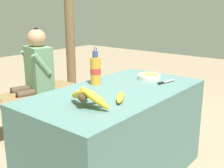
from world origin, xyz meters
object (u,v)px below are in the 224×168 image
object	(u,v)px
wooden_bench	(20,102)
seated_vendor	(35,72)
serving_bowl	(149,76)
loose_banana_front	(120,97)
water_bottle	(96,70)
banana_bunch_ripe	(87,95)
support_post_far	(69,17)
knife	(164,82)

from	to	relation	value
wooden_bench	seated_vendor	bearing A→B (deg)	-5.85
serving_bowl	loose_banana_front	xyz separation A→B (m)	(-0.61, -0.16, -0.00)
loose_banana_front	seated_vendor	bearing A→B (deg)	75.60
water_bottle	serving_bowl	bearing A→B (deg)	-30.28
banana_bunch_ripe	serving_bowl	bearing A→B (deg)	5.28
water_bottle	support_post_far	distance (m)	1.88
banana_bunch_ripe	loose_banana_front	xyz separation A→B (m)	(0.22, -0.08, -0.05)
support_post_far	banana_bunch_ripe	bearing A→B (deg)	-130.31
water_bottle	wooden_bench	size ratio (longest dim) A/B	0.21
support_post_far	wooden_bench	bearing A→B (deg)	-159.22
knife	seated_vendor	world-z (taller)	seated_vendor
water_bottle	seated_vendor	distance (m)	1.06
banana_bunch_ripe	serving_bowl	xyz separation A→B (m)	(0.83, 0.08, -0.05)
serving_bowl	wooden_bench	size ratio (longest dim) A/B	0.14
banana_bunch_ripe	seated_vendor	world-z (taller)	seated_vendor
loose_banana_front	support_post_far	world-z (taller)	support_post_far
banana_bunch_ripe	water_bottle	world-z (taller)	water_bottle
banana_bunch_ripe	support_post_far	size ratio (longest dim) A/B	0.15
serving_bowl	support_post_far	size ratio (longest dim) A/B	0.08
water_bottle	banana_bunch_ripe	bearing A→B (deg)	-143.07
knife	wooden_bench	xyz separation A→B (m)	(-0.40, 1.45, -0.37)
seated_vendor	banana_bunch_ripe	bearing A→B (deg)	81.24
water_bottle	wooden_bench	world-z (taller)	water_bottle
serving_bowl	water_bottle	size ratio (longest dim) A/B	0.65
serving_bowl	water_bottle	xyz separation A→B (m)	(-0.41, 0.24, 0.09)
knife	support_post_far	world-z (taller)	support_post_far
support_post_far	knife	bearing A→B (deg)	-111.34
water_bottle	seated_vendor	size ratio (longest dim) A/B	0.26
banana_bunch_ripe	loose_banana_front	world-z (taller)	banana_bunch_ripe
water_bottle	knife	bearing A→B (deg)	-47.83
serving_bowl	wooden_bench	xyz separation A→B (m)	(-0.44, 1.29, -0.39)
loose_banana_front	knife	world-z (taller)	loose_banana_front
water_bottle	wooden_bench	bearing A→B (deg)	91.59
serving_bowl	wooden_bench	world-z (taller)	serving_bowl
loose_banana_front	serving_bowl	bearing A→B (deg)	14.40
knife	wooden_bench	distance (m)	1.55
seated_vendor	support_post_far	xyz separation A→B (m)	(0.93, 0.45, 0.55)
water_bottle	wooden_bench	xyz separation A→B (m)	(-0.03, 1.05, -0.48)
serving_bowl	seated_vendor	size ratio (longest dim) A/B	0.17
banana_bunch_ripe	wooden_bench	size ratio (longest dim) A/B	0.26
wooden_bench	knife	bearing A→B (deg)	-74.79
wooden_bench	support_post_far	world-z (taller)	support_post_far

